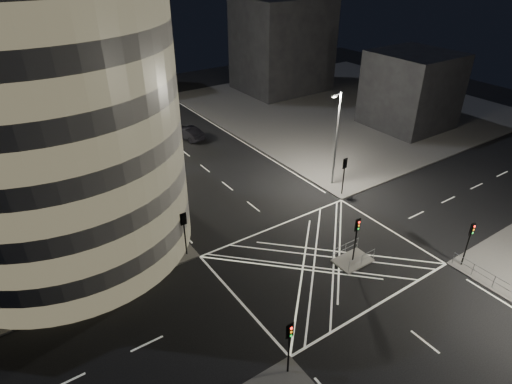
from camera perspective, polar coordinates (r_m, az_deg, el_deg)
ground at (r=35.73m, az=8.73°, el=-9.00°), size 120.00×120.00×0.00m
sidewalk_far_right at (r=71.08m, az=11.74°, el=11.25°), size 42.00×42.00×0.15m
central_island at (r=36.06m, az=12.74°, el=-8.90°), size 3.00×2.00×0.15m
building_right_far at (r=76.62m, az=3.48°, el=19.02°), size 14.00×12.00×15.00m
building_right_near at (r=63.61m, az=19.96°, el=12.69°), size 10.00×10.00×10.00m
building_far_end at (r=80.34m, az=-23.59°, el=18.25°), size 18.00×8.00×18.00m
tree_a at (r=35.05m, az=-13.84°, el=-1.65°), size 4.00×4.00×6.56m
tree_b at (r=39.68m, az=-17.26°, el=3.34°), size 4.62×4.62×7.87m
tree_c at (r=45.04m, az=-19.74°, el=6.05°), size 4.81×4.81×7.92m
tree_d at (r=50.62m, az=-21.65°, el=7.91°), size 5.01×5.01×7.72m
tree_e at (r=56.54m, az=-23.03°, el=8.66°), size 3.48×3.48×5.75m
traffic_signal_fl at (r=34.60m, az=-9.58°, el=-4.52°), size 0.55×0.22×4.00m
traffic_signal_nl at (r=25.76m, az=4.48°, el=-18.97°), size 0.55×0.22×4.00m
traffic_signal_fr at (r=43.53m, az=11.71°, el=2.95°), size 0.55×0.22×4.00m
traffic_signal_nr at (r=36.89m, az=26.63°, el=-5.30°), size 0.55×0.22×4.00m
traffic_signal_island at (r=34.38m, az=13.27°, el=-5.22°), size 0.55×0.22×4.00m
street_lamp_left_near at (r=37.29m, az=-14.28°, el=2.35°), size 1.25×0.25×10.00m
street_lamp_left_far at (r=53.41m, az=-21.51°, el=9.70°), size 1.25×0.25×10.00m
street_lamp_right_far at (r=44.24m, az=10.65°, el=7.28°), size 1.25×0.25×10.00m
railing_island_south at (r=35.23m, az=13.90°, el=-8.84°), size 2.80×0.06×1.10m
railing_island_north at (r=36.14m, az=11.84°, el=-7.42°), size 2.80×0.06×1.10m
sedan at (r=57.57m, az=-9.16°, el=7.81°), size 2.99×5.42×1.69m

